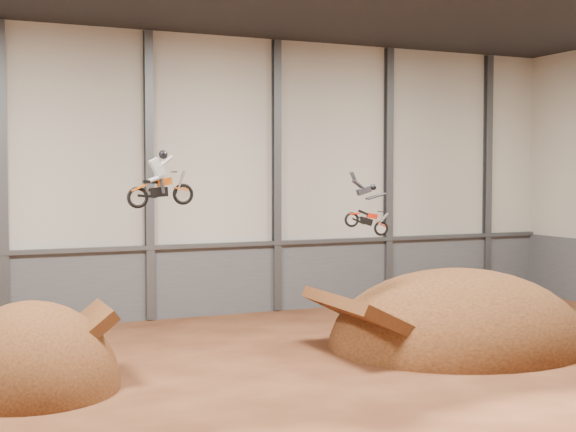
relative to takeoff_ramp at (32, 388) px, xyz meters
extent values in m
plane|color=#472212|center=(9.97, -4.27, 0.00)|extent=(40.00, 40.00, 0.00)
cube|color=beige|center=(9.97, 10.73, 7.00)|extent=(40.00, 0.10, 14.00)
cube|color=#505257|center=(9.97, 10.63, 1.75)|extent=(39.80, 0.18, 3.50)
cube|color=#47494F|center=(9.97, 10.48, 3.55)|extent=(39.80, 0.35, 0.20)
cube|color=#47494F|center=(-0.03, 10.53, 7.00)|extent=(0.40, 0.36, 13.90)
cube|color=#47494F|center=(6.64, 10.53, 7.00)|extent=(0.40, 0.36, 13.90)
cube|color=#47494F|center=(13.31, 10.53, 7.00)|extent=(0.40, 0.36, 13.90)
cube|color=#47494F|center=(19.97, 10.53, 7.00)|extent=(0.40, 0.36, 13.90)
cube|color=#47494F|center=(26.64, 10.53, 7.00)|extent=(0.40, 0.36, 13.90)
ellipsoid|color=#3D1F0F|center=(0.00, 0.00, 0.00)|extent=(5.77, 6.66, 5.77)
ellipsoid|color=#3D1F0F|center=(16.96, -0.18, 0.00)|extent=(11.03, 9.75, 6.36)
camera|label=1|loc=(-2.77, -27.49, 7.10)|focal=50.00mm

